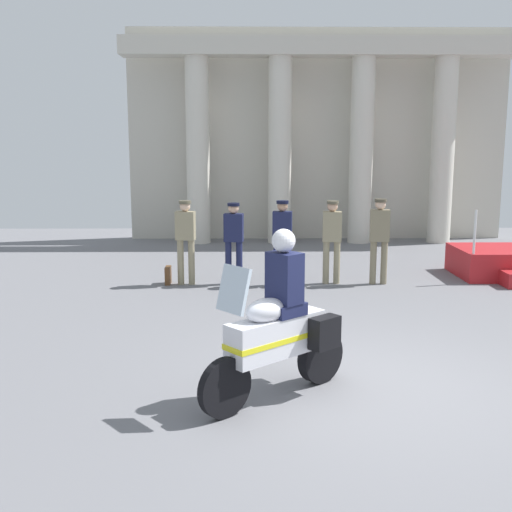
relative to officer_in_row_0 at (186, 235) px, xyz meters
name	(u,v)px	position (x,y,z in m)	size (l,w,h in m)	color
ground_plane	(372,386)	(2.70, -5.42, -1.01)	(28.00, 28.00, 0.00)	slate
colonnade_backdrop	(319,128)	(3.32, 6.01, 2.27)	(11.11, 1.51, 6.12)	beige
officer_in_row_0	(186,235)	(0.00, 0.00, 0.00)	(0.40, 0.27, 1.70)	gray
officer_in_row_1	(234,236)	(0.96, 0.03, -0.03)	(0.40, 0.27, 1.65)	#191E42
officer_in_row_2	(282,236)	(1.94, -0.08, 0.00)	(0.40, 0.27, 1.70)	#191E42
officer_in_row_3	(332,235)	(2.95, 0.04, -0.01)	(0.40, 0.27, 1.69)	gray
officer_in_row_4	(380,234)	(3.89, -0.02, 0.02)	(0.40, 0.27, 1.73)	#7A7056
motorcycle_with_rider	(281,328)	(1.61, -5.72, -0.21)	(1.66, 1.46, 1.90)	black
briefcase_on_ground	(168,275)	(-0.37, 0.03, -0.83)	(0.10, 0.32, 0.36)	brown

